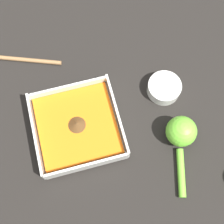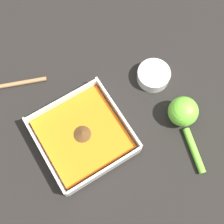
# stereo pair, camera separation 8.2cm
# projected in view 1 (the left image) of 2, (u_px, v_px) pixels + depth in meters

# --- Properties ---
(ground_plane) EXTENTS (4.00, 4.00, 0.00)m
(ground_plane) POSITION_uv_depth(u_px,v_px,m) (78.00, 128.00, 0.84)
(ground_plane) COLOR black
(square_dish) EXTENTS (0.22, 0.22, 0.05)m
(square_dish) POSITION_uv_depth(u_px,v_px,m) (78.00, 128.00, 0.82)
(square_dish) COLOR silver
(square_dish) RESTS_ON ground_plane
(spice_bowl) EXTENTS (0.09, 0.09, 0.03)m
(spice_bowl) POSITION_uv_depth(u_px,v_px,m) (164.00, 88.00, 0.86)
(spice_bowl) COLOR silver
(spice_bowl) RESTS_ON ground_plane
(lemon_squeezer) EXTENTS (0.20, 0.09, 0.08)m
(lemon_squeezer) POSITION_uv_depth(u_px,v_px,m) (181.00, 134.00, 0.79)
(lemon_squeezer) COLOR #6BC633
(lemon_squeezer) RESTS_ON ground_plane
(wooden_spoon) EXTENTS (0.10, 0.21, 0.01)m
(wooden_spoon) POSITION_uv_depth(u_px,v_px,m) (19.00, 59.00, 0.90)
(wooden_spoon) COLOR olive
(wooden_spoon) RESTS_ON ground_plane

